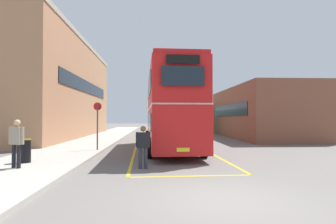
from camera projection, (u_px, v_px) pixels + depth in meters
name	position (u px, v px, depth m)	size (l,w,h in m)	color
ground_plane	(176.00, 143.00, 20.94)	(135.60, 135.60, 0.00)	#66605B
sidewalk_left	(96.00, 140.00, 23.01)	(4.00, 57.60, 0.14)	#A39E93
brick_building_left	(54.00, 90.00, 26.57)	(6.44, 21.60, 9.14)	#AD7A56
depot_building_right	(261.00, 113.00, 26.88)	(6.34, 14.39, 4.74)	brown
double_decker_bus	(170.00, 108.00, 16.48)	(3.14, 10.77, 4.75)	black
single_deck_bus	(186.00, 120.00, 34.92)	(3.33, 10.04, 3.02)	black
pedestrian_boarding	(143.00, 144.00, 10.43)	(0.54, 0.30, 1.61)	#2D2D38
pedestrian_waiting_near	(17.00, 140.00, 9.81)	(0.54, 0.38, 1.71)	black
litter_bin	(26.00, 151.00, 10.97)	(0.43, 0.43, 0.93)	black
bus_stop_sign	(97.00, 121.00, 15.36)	(0.43, 0.15, 2.62)	#4C4C51
bay_marking_yellow	(173.00, 154.00, 14.47)	(4.69, 12.83, 0.01)	gold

